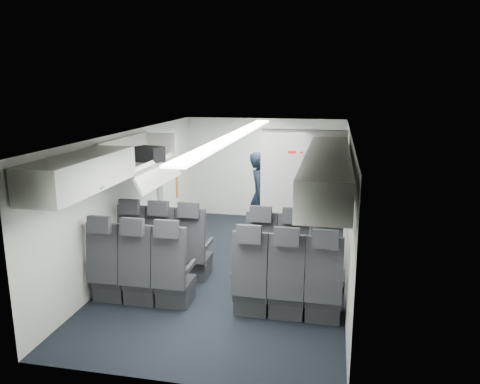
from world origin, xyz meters
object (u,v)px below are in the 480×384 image
at_px(seat_row_front, 227,256).
at_px(boarding_door, 169,185).
at_px(seat_row_mid, 212,280).
at_px(carry_on_bag, 149,154).
at_px(flight_attendant, 260,196).
at_px(galley_unit, 307,178).

distance_m(seat_row_front, boarding_door, 2.71).
height_order(seat_row_front, seat_row_mid, same).
bearing_deg(carry_on_bag, flight_attendant, 62.85).
bearing_deg(carry_on_bag, seat_row_mid, -27.38).
xyz_separation_m(boarding_door, flight_attendant, (1.80, -0.10, -0.12)).
xyz_separation_m(seat_row_front, boarding_door, (-1.64, 2.09, 0.55)).
bearing_deg(seat_row_front, carry_on_bag, 160.08).
bearing_deg(galley_unit, seat_row_mid, -102.88).
bearing_deg(seat_row_mid, galley_unit, 77.12).
bearing_deg(carry_on_bag, galley_unit, 68.55).
height_order(seat_row_mid, flight_attendant, flight_attendant).
bearing_deg(galley_unit, boarding_door, -155.72).
bearing_deg(seat_row_mid, flight_attendant, 86.73).
bearing_deg(flight_attendant, boarding_door, 85.30).
bearing_deg(seat_row_mid, seat_row_front, 90.00).
height_order(seat_row_front, galley_unit, galley_unit).
height_order(seat_row_mid, galley_unit, galley_unit).
xyz_separation_m(galley_unit, carry_on_bag, (-2.30, -2.76, 0.84)).
bearing_deg(boarding_door, carry_on_bag, -79.88).
relative_size(galley_unit, carry_on_bag, 4.60).
xyz_separation_m(seat_row_front, galley_unit, (0.95, 3.25, 0.55)).
relative_size(seat_row_front, galley_unit, 1.75).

